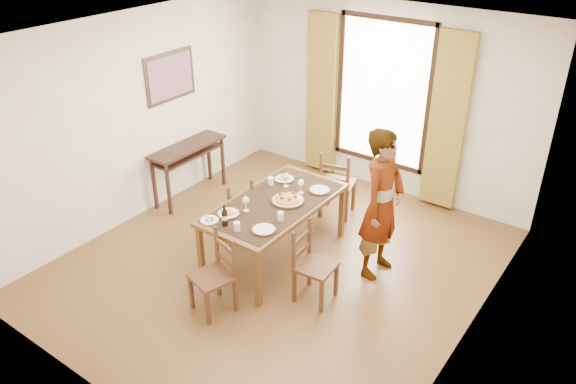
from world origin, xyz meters
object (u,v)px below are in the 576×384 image
Objects in this scene: man at (382,204)px; pasta_platter at (288,198)px; console_table at (188,153)px; dining_table at (275,207)px.

pasta_platter is (-1.02, -0.37, -0.08)m from man.
man is 1.09m from pasta_platter.
console_table is 0.66× the size of dining_table.
console_table is 3.00× the size of pasta_platter.
man is (1.13, 0.46, 0.19)m from dining_table.
dining_table is at bearing -14.78° from console_table.
pasta_platter is at bearing 39.34° from dining_table.
man reaches higher than console_table.
pasta_platter reaches higher than dining_table.
dining_table is (1.91, -0.50, 0.01)m from console_table.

